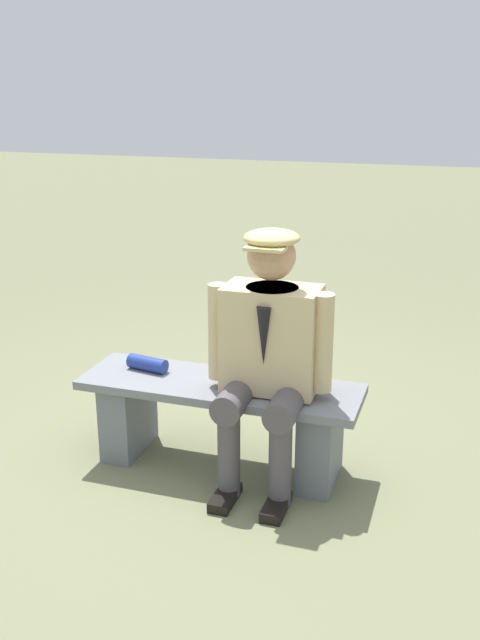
# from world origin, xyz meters

# --- Properties ---
(ground_plane) EXTENTS (30.00, 30.00, 0.00)m
(ground_plane) POSITION_xyz_m (0.00, 0.00, 0.00)
(ground_plane) COLOR #6D704F
(bench) EXTENTS (1.45, 0.45, 0.47)m
(bench) POSITION_xyz_m (0.00, 0.00, 0.29)
(bench) COLOR slate
(bench) RESTS_ON ground
(seated_man) EXTENTS (0.63, 0.59, 1.29)m
(seated_man) POSITION_xyz_m (-0.27, 0.06, 0.72)
(seated_man) COLOR tan
(seated_man) RESTS_ON ground
(rolled_magazine) EXTENTS (0.23, 0.11, 0.08)m
(rolled_magazine) POSITION_xyz_m (0.42, -0.04, 0.51)
(rolled_magazine) COLOR navy
(rolled_magazine) RESTS_ON bench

